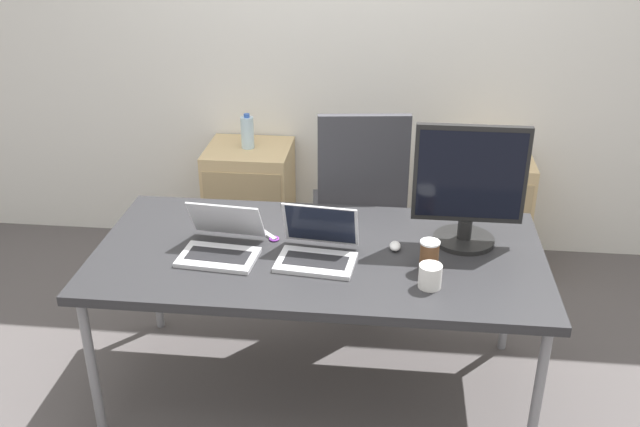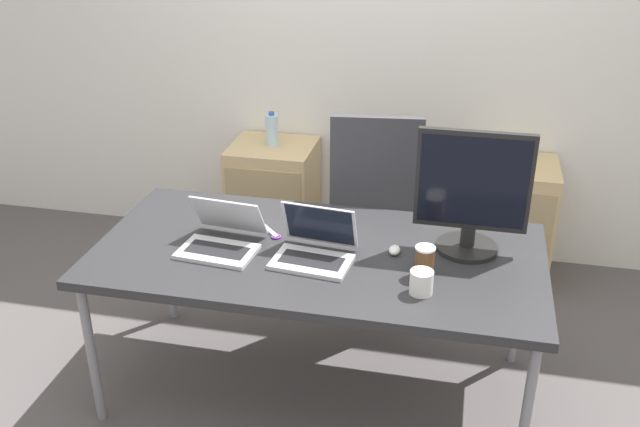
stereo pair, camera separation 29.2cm
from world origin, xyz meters
name	(u,v)px [view 2 (the right image)]	position (x,y,z in m)	size (l,w,h in m)	color
ground_plane	(318,387)	(0.00, 0.00, 0.00)	(14.00, 14.00, 0.00)	#514C4C
wall_back	(375,35)	(0.00, 1.47, 1.30)	(10.00, 0.05, 2.60)	silver
desk	(318,259)	(0.00, 0.00, 0.67)	(1.86, 0.91, 0.71)	#28282B
office_chair	(374,229)	(0.13, 0.80, 0.43)	(0.56, 0.58, 1.11)	#232326
cabinet_left	(274,200)	(-0.54, 1.21, 0.35)	(0.48, 0.44, 0.69)	tan
cabinet_right	(507,221)	(0.82, 1.21, 0.35)	(0.48, 0.44, 0.69)	tan
water_bottle	(272,130)	(-0.54, 1.21, 0.79)	(0.07, 0.07, 0.20)	silver
laptop_left	(314,249)	(0.00, -0.07, 0.76)	(0.33, 0.30, 0.21)	silver
laptop_right	(221,239)	(-0.40, -0.06, 0.76)	(0.33, 0.33, 0.20)	silver
monitor	(472,195)	(0.60, 0.14, 0.96)	(0.46, 0.26, 0.52)	black
mouse	(395,250)	(0.31, 0.05, 0.73)	(0.05, 0.07, 0.03)	silver
coffee_cup_white	(421,282)	(0.45, -0.23, 0.76)	(0.09, 0.09, 0.09)	white
coffee_cup_brown	(425,261)	(0.45, -0.11, 0.78)	(0.08, 0.08, 0.13)	brown
scissors	(271,232)	(-0.23, 0.11, 0.72)	(0.14, 0.14, 0.01)	#B2B2B7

